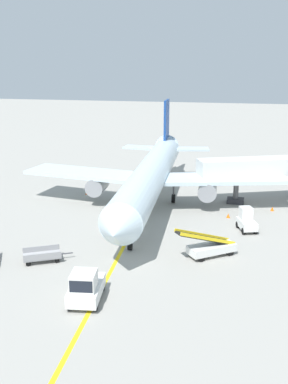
{
  "coord_description": "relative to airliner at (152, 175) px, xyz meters",
  "views": [
    {
      "loc": [
        8.26,
        -30.62,
        14.5
      ],
      "look_at": [
        -1.65,
        10.56,
        2.5
      ],
      "focal_mm": 42.26,
      "sensor_mm": 36.0,
      "label": 1
    }
  ],
  "objects": [
    {
      "name": "ground_plane",
      "position": [
        1.69,
        -14.11,
        -3.42
      ],
      "size": [
        300.0,
        300.0,
        0.0
      ],
      "primitive_type": "plane",
      "color": "#9E9B93"
    },
    {
      "name": "taxi_line_yellow",
      "position": [
        0.04,
        -9.11,
        -3.41
      ],
      "size": [
        6.32,
        79.8,
        0.01
      ],
      "primitive_type": "cube",
      "rotation": [
        0.0,
        0.0,
        0.08
      ],
      "color": "yellow",
      "rests_on": "ground"
    },
    {
      "name": "airliner",
      "position": [
        0.0,
        0.0,
        0.0
      ],
      "size": [
        28.53,
        35.34,
        10.1
      ],
      "color": "silver",
      "rests_on": "ground"
    },
    {
      "name": "jet_bridge",
      "position": [
        11.53,
        4.38,
        0.12
      ],
      "size": [
        12.87,
        7.4,
        4.85
      ],
      "color": "silver",
      "rests_on": "ground"
    },
    {
      "name": "pushback_tug",
      "position": [
        0.36,
        -20.61,
        -2.42
      ],
      "size": [
        2.42,
        3.85,
        2.2
      ],
      "color": "silver",
      "rests_on": "ground"
    },
    {
      "name": "baggage_tug_near_wing",
      "position": [
        9.94,
        -5.16,
        -2.49
      ],
      "size": [
        2.04,
        2.7,
        2.1
      ],
      "color": "silver",
      "rests_on": "ground"
    },
    {
      "name": "belt_loader_forward_hold",
      "position": [
        7.32,
        -11.64,
        -2.64
      ],
      "size": [
        4.69,
        4.09,
        2.59
      ],
      "color": "silver",
      "rests_on": "ground"
    },
    {
      "name": "baggage_cart_empty_trailing",
      "position": [
        -5.02,
        -15.67,
        -2.95
      ],
      "size": [
        3.66,
        2.74,
        0.94
      ],
      "color": "#A5A5A8",
      "rests_on": "ground"
    },
    {
      "name": "ground_crew_marshaller",
      "position": [
        0.65,
        -10.05,
        -2.51
      ],
      "size": [
        0.36,
        0.24,
        1.7
      ],
      "color": "#26262D",
      "rests_on": "ground"
    },
    {
      "name": "safety_cone_nose_left",
      "position": [
        12.45,
        1.23,
        -3.2
      ],
      "size": [
        0.36,
        0.36,
        0.44
      ],
      "primitive_type": "cone",
      "color": "orange",
      "rests_on": "ground"
    },
    {
      "name": "safety_cone_nose_right",
      "position": [
        -8.22,
        2.51,
        -3.2
      ],
      "size": [
        0.36,
        0.36,
        0.44
      ],
      "primitive_type": "cone",
      "color": "orange",
      "rests_on": "ground"
    },
    {
      "name": "safety_cone_wingtip_left",
      "position": [
        8.18,
        -2.02,
        -3.2
      ],
      "size": [
        0.36,
        0.36,
        0.44
      ],
      "primitive_type": "cone",
      "color": "orange",
      "rests_on": "ground"
    }
  ]
}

